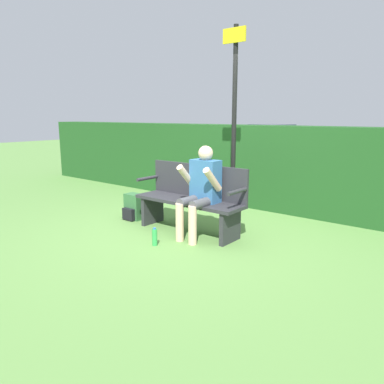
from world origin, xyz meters
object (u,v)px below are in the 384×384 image
parked_car (271,136)px  water_bottle (155,237)px  backpack (134,207)px  person_seated (201,187)px  signpost (234,118)px  park_bench (191,198)px

parked_car → water_bottle: bearing=-145.6°
backpack → water_bottle: size_ratio=1.73×
person_seated → backpack: bearing=178.7°
signpost → parked_car: signpost is taller
person_seated → park_bench: bearing=155.5°
water_bottle → parked_car: parked_car is taller
park_bench → backpack: size_ratio=4.06×
parked_car → park_bench: bearing=-144.6°
park_bench → signpost: 1.37m
backpack → signpost: (1.30, 0.86, 1.41)m
signpost → parked_car: 14.10m
backpack → parked_car: bearing=108.6°
park_bench → person_seated: bearing=-24.5°
backpack → parked_car: parked_car is taller
backpack → parked_car: (-4.59, 13.63, 0.38)m
park_bench → parked_car: parked_car is taller
signpost → backpack: bearing=-146.4°
park_bench → person_seated: person_seated is taller
signpost → parked_car: bearing=114.8°
person_seated → backpack: size_ratio=3.04×
backpack → water_bottle: backpack is taller
backpack → park_bench: bearing=4.6°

